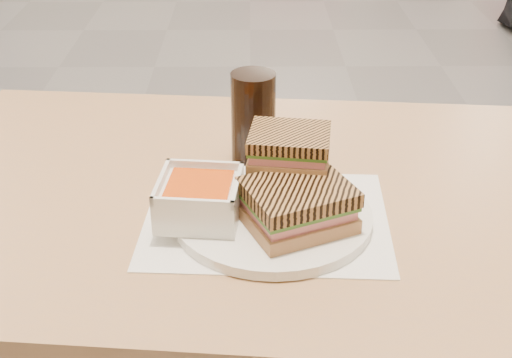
{
  "coord_description": "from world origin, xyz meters",
  "views": [
    {
      "loc": [
        0.0,
        -2.81,
        1.28
      ],
      "look_at": [
        0.01,
        -2.0,
        0.82
      ],
      "focal_mm": 48.56,
      "sensor_mm": 36.0,
      "label": 1
    }
  ],
  "objects_px": {
    "plate": "(273,216)",
    "cola_glass": "(253,119)",
    "main_table": "(294,253)",
    "soup_bowl": "(200,200)",
    "panini_lower": "(298,205)"
  },
  "relations": [
    {
      "from": "soup_bowl",
      "to": "panini_lower",
      "type": "height_order",
      "value": "panini_lower"
    },
    {
      "from": "main_table",
      "to": "soup_bowl",
      "type": "bearing_deg",
      "value": -145.45
    },
    {
      "from": "main_table",
      "to": "cola_glass",
      "type": "bearing_deg",
      "value": 123.44
    },
    {
      "from": "plate",
      "to": "cola_glass",
      "type": "relative_size",
      "value": 1.84
    },
    {
      "from": "soup_bowl",
      "to": "cola_glass",
      "type": "relative_size",
      "value": 0.8
    },
    {
      "from": "plate",
      "to": "cola_glass",
      "type": "xyz_separation_m",
      "value": [
        -0.03,
        0.18,
        0.07
      ]
    },
    {
      "from": "soup_bowl",
      "to": "cola_glass",
      "type": "distance_m",
      "value": 0.21
    },
    {
      "from": "plate",
      "to": "cola_glass",
      "type": "distance_m",
      "value": 0.19
    },
    {
      "from": "main_table",
      "to": "soup_bowl",
      "type": "height_order",
      "value": "soup_bowl"
    },
    {
      "from": "panini_lower",
      "to": "main_table",
      "type": "bearing_deg",
      "value": 87.03
    },
    {
      "from": "main_table",
      "to": "panini_lower",
      "type": "relative_size",
      "value": 7.55
    },
    {
      "from": "main_table",
      "to": "plate",
      "type": "height_order",
      "value": "plate"
    },
    {
      "from": "main_table",
      "to": "panini_lower",
      "type": "distance_m",
      "value": 0.2
    },
    {
      "from": "main_table",
      "to": "cola_glass",
      "type": "relative_size",
      "value": 8.39
    },
    {
      "from": "cola_glass",
      "to": "main_table",
      "type": "bearing_deg",
      "value": -56.56
    }
  ]
}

